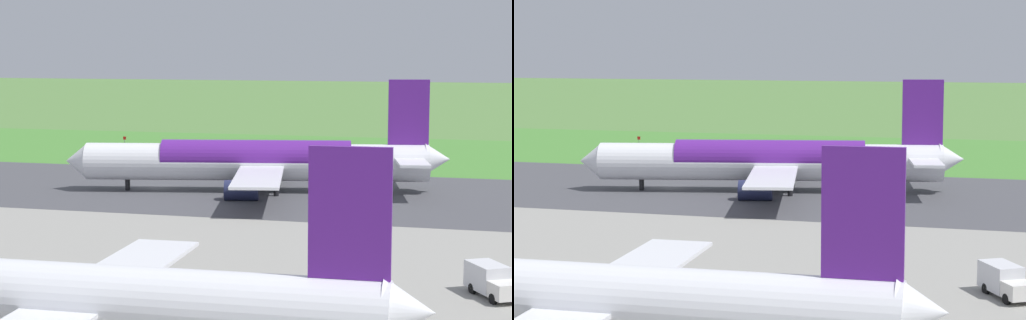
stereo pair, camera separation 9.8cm
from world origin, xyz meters
TOP-DOWN VIEW (x-y plane):
  - ground_plane at (0.00, 0.00)m, footprint 800.00×800.00m
  - runway_asphalt at (0.00, 0.00)m, footprint 600.00×41.80m
  - grass_verge_foreground at (0.00, -41.34)m, footprint 600.00×80.00m
  - airliner_main at (-15.25, -0.08)m, footprint 53.80×44.31m
  - airliner_parked_mid at (-20.43, 70.75)m, footprint 49.40×40.35m
  - service_truck_baggage at (-47.76, 48.81)m, footprint 4.87×6.14m
  - no_stopping_sign at (23.08, -43.19)m, footprint 0.60×0.10m
  - traffic_cone_orange at (26.41, -39.42)m, footprint 0.40×0.40m

SIDE VIEW (x-z plane):
  - ground_plane at x=0.00m, z-range 0.00..0.00m
  - grass_verge_foreground at x=0.00m, z-range 0.00..0.04m
  - runway_asphalt at x=0.00m, z-range 0.00..0.06m
  - traffic_cone_orange at x=26.41m, z-range 0.00..0.55m
  - service_truck_baggage at x=-47.76m, z-range 0.08..2.73m
  - no_stopping_sign at x=23.08m, z-range 0.25..3.04m
  - airliner_parked_mid at x=-20.43m, z-range -3.28..11.16m
  - airliner_main at x=-15.25m, z-range -3.59..12.29m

